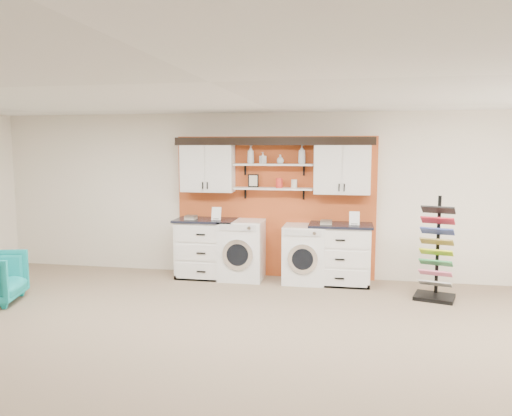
% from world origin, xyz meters
% --- Properties ---
extents(floor, '(10.00, 10.00, 0.00)m').
position_xyz_m(floor, '(0.00, 0.00, 0.00)').
color(floor, '#866D5A').
rests_on(floor, ground).
extents(ceiling, '(10.00, 10.00, 0.00)m').
position_xyz_m(ceiling, '(0.00, 0.00, 2.80)').
color(ceiling, white).
rests_on(ceiling, wall_back).
extents(wall_back, '(10.00, 0.00, 10.00)m').
position_xyz_m(wall_back, '(0.00, 4.00, 1.40)').
color(wall_back, silver).
rests_on(wall_back, floor).
extents(accent_panel, '(3.40, 0.07, 2.40)m').
position_xyz_m(accent_panel, '(0.00, 3.96, 1.20)').
color(accent_panel, '#B84B1F').
rests_on(accent_panel, wall_back).
extents(upper_cabinet_left, '(0.90, 0.35, 0.84)m').
position_xyz_m(upper_cabinet_left, '(-1.13, 3.79, 1.88)').
color(upper_cabinet_left, silver).
rests_on(upper_cabinet_left, wall_back).
extents(upper_cabinet_right, '(0.90, 0.35, 0.84)m').
position_xyz_m(upper_cabinet_right, '(1.13, 3.79, 1.88)').
color(upper_cabinet_right, silver).
rests_on(upper_cabinet_right, wall_back).
extents(shelf_lower, '(1.32, 0.28, 0.03)m').
position_xyz_m(shelf_lower, '(0.00, 3.80, 1.53)').
color(shelf_lower, silver).
rests_on(shelf_lower, wall_back).
extents(shelf_upper, '(1.32, 0.28, 0.03)m').
position_xyz_m(shelf_upper, '(0.00, 3.80, 1.93)').
color(shelf_upper, silver).
rests_on(shelf_upper, wall_back).
extents(crown_molding, '(3.30, 0.41, 0.13)m').
position_xyz_m(crown_molding, '(0.00, 3.81, 2.33)').
color(crown_molding, black).
rests_on(crown_molding, wall_back).
extents(picture_frame, '(0.18, 0.02, 0.22)m').
position_xyz_m(picture_frame, '(-0.35, 3.85, 1.66)').
color(picture_frame, black).
rests_on(picture_frame, shelf_lower).
extents(canister_red, '(0.11, 0.11, 0.16)m').
position_xyz_m(canister_red, '(0.10, 3.80, 1.62)').
color(canister_red, red).
rests_on(canister_red, shelf_lower).
extents(canister_cream, '(0.10, 0.10, 0.14)m').
position_xyz_m(canister_cream, '(0.35, 3.80, 1.61)').
color(canister_cream, silver).
rests_on(canister_cream, shelf_lower).
extents(base_cabinet_left, '(1.03, 0.66, 1.01)m').
position_xyz_m(base_cabinet_left, '(-1.13, 3.64, 0.50)').
color(base_cabinet_left, silver).
rests_on(base_cabinet_left, floor).
extents(base_cabinet_right, '(1.01, 0.66, 0.99)m').
position_xyz_m(base_cabinet_right, '(1.13, 3.64, 0.49)').
color(base_cabinet_right, silver).
rests_on(base_cabinet_right, floor).
extents(washer, '(0.72, 0.71, 1.00)m').
position_xyz_m(washer, '(-0.50, 3.64, 0.50)').
color(washer, white).
rests_on(washer, floor).
extents(dryer, '(0.68, 0.71, 0.95)m').
position_xyz_m(dryer, '(0.55, 3.64, 0.47)').
color(dryer, white).
rests_on(dryer, floor).
extents(sample_rack, '(0.65, 0.59, 1.51)m').
position_xyz_m(sample_rack, '(2.52, 3.08, 0.50)').
color(sample_rack, black).
rests_on(sample_rack, floor).
extents(soap_bottle_a, '(0.16, 0.16, 0.30)m').
position_xyz_m(soap_bottle_a, '(-0.39, 3.80, 2.10)').
color(soap_bottle_a, silver).
rests_on(soap_bottle_a, shelf_upper).
extents(soap_bottle_b, '(0.12, 0.12, 0.19)m').
position_xyz_m(soap_bottle_b, '(-0.18, 3.80, 2.04)').
color(soap_bottle_b, silver).
rests_on(soap_bottle_b, shelf_upper).
extents(soap_bottle_c, '(0.16, 0.16, 0.15)m').
position_xyz_m(soap_bottle_c, '(0.12, 3.80, 2.02)').
color(soap_bottle_c, silver).
rests_on(soap_bottle_c, shelf_upper).
extents(soap_bottle_d, '(0.13, 0.12, 0.31)m').
position_xyz_m(soap_bottle_d, '(0.47, 3.80, 2.10)').
color(soap_bottle_d, silver).
rests_on(soap_bottle_d, shelf_upper).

